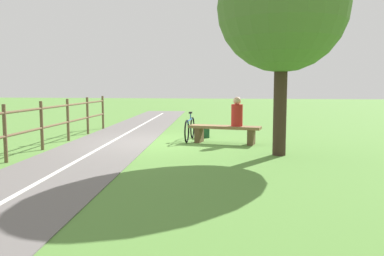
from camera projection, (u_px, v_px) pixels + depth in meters
ground_plane at (154, 142)px, 11.53m from camera, size 80.00×80.00×0.00m
paved_path at (62, 170)px, 7.72m from camera, size 5.81×36.06×0.02m
path_centre_line at (62, 169)px, 7.72m from camera, size 3.14×31.86×0.00m
bench at (225, 131)px, 11.29m from camera, size 2.09×0.83×0.51m
person_seated at (237, 113)px, 11.12m from camera, size 0.37×0.37×0.82m
bicycle at (190, 129)px, 11.94m from camera, size 0.08×1.70×0.85m
backpack at (204, 131)px, 12.60m from camera, size 0.35×0.39×0.39m
fence_roadside at (25, 125)px, 9.26m from camera, size 0.83×11.98×1.25m
tree_mid_field at (282, 7)px, 9.05m from camera, size 2.99×2.99×4.93m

